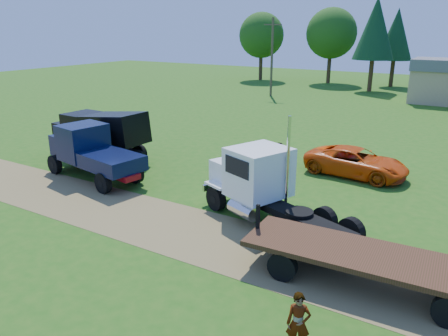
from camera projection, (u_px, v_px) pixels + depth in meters
The scene contains 11 objects.
ground at pixel (209, 237), 17.35m from camera, with size 140.00×140.00×0.00m, color #215A13.
dirt_track at pixel (209, 237), 17.35m from camera, with size 120.00×4.20×0.01m, color olive.
white_semi_tractor at pixel (259, 183), 18.73m from camera, with size 7.69×4.90×4.60m.
black_dump_truck at pixel (100, 131), 27.17m from camera, with size 7.40×2.53×3.18m.
navy_truck at pixel (90, 151), 23.82m from camera, with size 6.81×3.31×2.89m.
orange_pickup at pixel (356, 162), 24.31m from camera, with size 2.58×5.60×1.56m, color #E14D0A.
flatbed_trailer at pixel (367, 261), 13.88m from camera, with size 7.99×2.71×2.02m.
spectator_a at pixel (298, 323), 11.01m from camera, with size 0.61×0.40×1.68m, color #999999.
spectator_b at pixel (278, 157), 24.99m from camera, with size 0.83×0.65×1.71m, color #999999.
tan_shed at pixel (442, 81), 47.12m from camera, with size 6.20×5.40×4.70m.
tree_row at pixel (412, 37), 56.50m from camera, with size 56.58×13.42×11.55m.
Camera 1 is at (8.67, -13.05, 7.97)m, focal length 35.00 mm.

